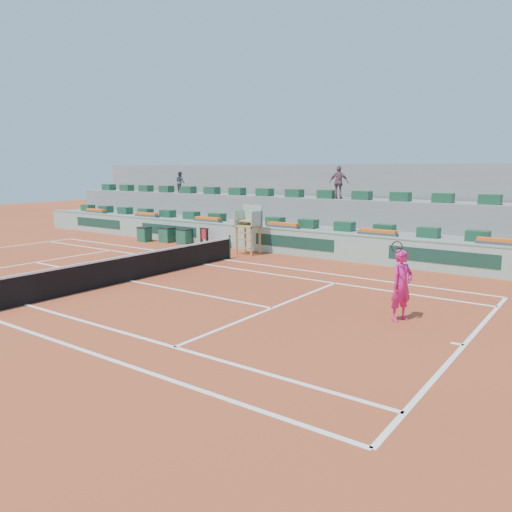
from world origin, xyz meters
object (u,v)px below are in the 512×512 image
(umpire_chair, at_px, (249,223))
(tennis_player, at_px, (402,285))
(player_bag, at_px, (221,244))
(drink_cooler_a, at_px, (184,236))

(umpire_chair, xyz_separation_m, tennis_player, (9.94, -6.42, -0.55))
(player_bag, bearing_deg, drink_cooler_a, -179.01)
(umpire_chair, distance_m, drink_cooler_a, 5.09)
(player_bag, distance_m, umpire_chair, 2.75)
(drink_cooler_a, bearing_deg, tennis_player, -25.12)
(player_bag, xyz_separation_m, tennis_player, (12.27, -7.01, 0.78))
(umpire_chair, distance_m, tennis_player, 11.84)
(umpire_chair, bearing_deg, tennis_player, -32.85)
(umpire_chair, bearing_deg, drink_cooler_a, 173.60)
(umpire_chair, relative_size, tennis_player, 1.05)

